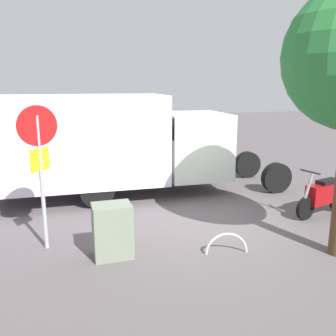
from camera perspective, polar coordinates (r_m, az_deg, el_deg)
The scene contains 6 objects.
ground_plane at distance 8.90m, azimuth 6.53°, elevation -8.32°, with size 60.00×60.00×0.00m, color #524B4D.
box_truck_near at distance 10.63m, azimuth -8.59°, elevation 4.16°, with size 8.56×2.25×2.90m.
motorcycle at distance 9.95m, azimuth 22.97°, elevation -3.81°, with size 1.77×0.74×1.20m.
stop_sign at distance 7.38m, azimuth -19.22°, elevation 1.78°, with size 0.71×0.33×2.83m.
utility_cabinet at distance 7.10m, azimuth -8.58°, elevation -9.56°, with size 0.72×0.54×1.03m, color slate.
bike_rack_hoop at distance 7.43m, azimuth 8.99°, elevation -12.88°, with size 0.85×0.85×0.05m, color #B7B7BC.
Camera 1 is at (3.15, 7.67, 3.23)m, focal length 39.44 mm.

